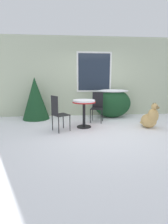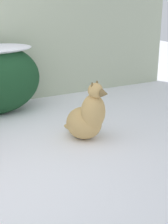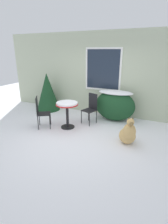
# 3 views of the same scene
# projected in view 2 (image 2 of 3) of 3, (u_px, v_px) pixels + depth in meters

# --- Properties ---
(dog) EXTENTS (0.57, 0.63, 0.75)m
(dog) POSITION_uv_depth(u_px,v_px,m) (87.00, 118.00, 4.17)
(dog) COLOR tan
(dog) RESTS_ON ground_plane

